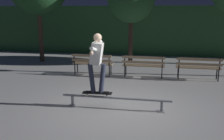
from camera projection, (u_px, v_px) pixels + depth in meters
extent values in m
plane|color=#ADAAA8|center=(116.00, 108.00, 6.89)|extent=(90.00, 90.00, 0.00)
cube|color=#2D5B33|center=(142.00, 30.00, 15.16)|extent=(24.00, 1.20, 2.78)
cylinder|color=gray|center=(116.00, 98.00, 6.78)|extent=(2.89, 0.06, 0.06)
cube|color=gray|center=(73.00, 101.00, 7.03)|extent=(0.06, 0.06, 0.26)
cube|color=gray|center=(73.00, 105.00, 7.06)|extent=(0.18, 0.18, 0.01)
cube|color=gray|center=(161.00, 107.00, 6.60)|extent=(0.06, 0.06, 0.26)
cube|color=gray|center=(161.00, 111.00, 6.63)|extent=(0.18, 0.18, 0.01)
cube|color=black|center=(97.00, 93.00, 6.84)|extent=(0.79, 0.25, 0.02)
cube|color=black|center=(97.00, 93.00, 6.84)|extent=(0.77, 0.24, 0.00)
cube|color=#9E9EA3|center=(107.00, 94.00, 6.81)|extent=(0.06, 0.17, 0.02)
cube|color=#9E9EA3|center=(87.00, 93.00, 6.88)|extent=(0.06, 0.17, 0.02)
cylinder|color=beige|center=(107.00, 96.00, 6.74)|extent=(0.05, 0.03, 0.05)
cylinder|color=beige|center=(108.00, 94.00, 6.90)|extent=(0.05, 0.03, 0.05)
cylinder|color=beige|center=(87.00, 95.00, 6.81)|extent=(0.05, 0.03, 0.05)
cylinder|color=beige|center=(88.00, 93.00, 6.96)|extent=(0.05, 0.03, 0.05)
cube|color=black|center=(104.00, 92.00, 6.81)|extent=(0.27, 0.12, 0.03)
cube|color=black|center=(90.00, 92.00, 6.86)|extent=(0.27, 0.12, 0.03)
cylinder|color=#282D42|center=(102.00, 78.00, 6.73)|extent=(0.21, 0.14, 0.79)
cylinder|color=#282D42|center=(92.00, 78.00, 6.77)|extent=(0.21, 0.14, 0.79)
cube|color=silver|center=(97.00, 53.00, 6.60)|extent=(0.35, 0.38, 0.57)
cylinder|color=silver|center=(94.00, 49.00, 6.20)|extent=(0.12, 0.61, 0.21)
cylinder|color=silver|center=(99.00, 45.00, 6.93)|extent=(0.12, 0.61, 0.21)
sphere|color=beige|center=(91.00, 53.00, 5.94)|extent=(0.09, 0.09, 0.09)
sphere|color=beige|center=(101.00, 46.00, 7.22)|extent=(0.09, 0.09, 0.09)
sphere|color=beige|center=(98.00, 38.00, 6.51)|extent=(0.21, 0.21, 0.21)
cube|color=black|center=(111.00, 69.00, 10.40)|extent=(0.04, 0.04, 0.44)
cube|color=black|center=(109.00, 71.00, 10.10)|extent=(0.04, 0.04, 0.44)
cube|color=black|center=(109.00, 60.00, 9.96)|extent=(0.04, 0.04, 0.44)
cube|color=black|center=(78.00, 68.00, 10.67)|extent=(0.04, 0.04, 0.44)
cube|color=black|center=(75.00, 69.00, 10.37)|extent=(0.04, 0.04, 0.44)
cube|color=black|center=(74.00, 59.00, 10.23)|extent=(0.04, 0.04, 0.44)
cube|color=#A38460|center=(94.00, 63.00, 10.46)|extent=(1.60, 0.11, 0.04)
cube|color=#A38460|center=(93.00, 63.00, 10.33)|extent=(1.60, 0.11, 0.04)
cube|color=#A38460|center=(92.00, 64.00, 10.20)|extent=(1.60, 0.11, 0.04)
cube|color=#A38460|center=(91.00, 60.00, 10.09)|extent=(1.60, 0.06, 0.09)
cube|color=#A38460|center=(91.00, 56.00, 10.05)|extent=(1.60, 0.06, 0.09)
cube|color=black|center=(162.00, 71.00, 10.04)|extent=(0.04, 0.04, 0.44)
cube|color=black|center=(162.00, 73.00, 9.73)|extent=(0.04, 0.04, 0.44)
cube|color=black|center=(162.00, 62.00, 9.60)|extent=(0.04, 0.04, 0.44)
cube|color=black|center=(126.00, 70.00, 10.31)|extent=(0.04, 0.04, 0.44)
cube|color=black|center=(125.00, 71.00, 10.00)|extent=(0.04, 0.04, 0.44)
cube|color=black|center=(125.00, 61.00, 9.87)|extent=(0.04, 0.04, 0.44)
cube|color=#A38460|center=(144.00, 65.00, 10.10)|extent=(1.60, 0.11, 0.04)
cube|color=#A38460|center=(144.00, 65.00, 9.97)|extent=(1.60, 0.11, 0.04)
cube|color=#A38460|center=(143.00, 66.00, 9.83)|extent=(1.60, 0.11, 0.04)
cube|color=#A38460|center=(143.00, 62.00, 9.73)|extent=(1.60, 0.06, 0.09)
cube|color=#A38460|center=(143.00, 58.00, 9.69)|extent=(1.60, 0.06, 0.09)
cube|color=black|center=(217.00, 74.00, 9.68)|extent=(0.04, 0.04, 0.44)
cube|color=black|center=(218.00, 76.00, 9.37)|extent=(0.04, 0.04, 0.44)
cube|color=black|center=(220.00, 64.00, 9.23)|extent=(0.04, 0.04, 0.44)
cube|color=black|center=(178.00, 72.00, 9.95)|extent=(0.04, 0.04, 0.44)
cube|color=black|center=(178.00, 74.00, 9.64)|extent=(0.04, 0.04, 0.44)
cube|color=black|center=(179.00, 62.00, 9.50)|extent=(0.04, 0.04, 0.44)
cube|color=#A38460|center=(198.00, 67.00, 9.74)|extent=(1.60, 0.11, 0.04)
cube|color=#A38460|center=(198.00, 67.00, 9.60)|extent=(1.60, 0.11, 0.04)
cube|color=#A38460|center=(198.00, 68.00, 9.47)|extent=(1.60, 0.11, 0.04)
cube|color=#A38460|center=(199.00, 64.00, 9.37)|extent=(1.60, 0.06, 0.09)
cube|color=#A38460|center=(199.00, 59.00, 9.33)|extent=(1.60, 0.06, 0.09)
cylinder|color=#3D2D23|center=(131.00, 40.00, 12.62)|extent=(0.22, 0.22, 2.21)
cylinder|color=#3D2D23|center=(41.00, 35.00, 12.88)|extent=(0.22, 0.22, 2.64)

